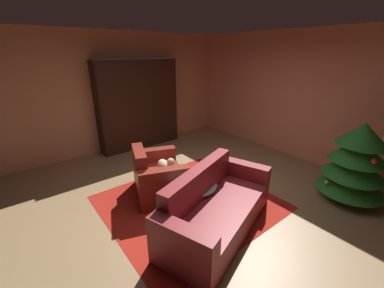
{
  "coord_description": "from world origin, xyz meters",
  "views": [
    {
      "loc": [
        2.55,
        -2.18,
        2.31
      ],
      "look_at": [
        -0.39,
        0.13,
        0.86
      ],
      "focal_mm": 22.57,
      "sensor_mm": 36.0,
      "label": 1
    }
  ],
  "objects_px": {
    "bottle_on_table": "(193,184)",
    "decorated_tree": "(356,162)",
    "armchair_red": "(158,177)",
    "bookshelf_unit": "(143,104)",
    "coffee_table": "(194,186)",
    "book_stack_on_table": "(195,180)",
    "couch_red": "(216,209)"
  },
  "relations": [
    {
      "from": "bottle_on_table",
      "to": "decorated_tree",
      "type": "height_order",
      "value": "decorated_tree"
    },
    {
      "from": "armchair_red",
      "to": "bottle_on_table",
      "type": "relative_size",
      "value": 4.8
    },
    {
      "from": "bookshelf_unit",
      "to": "decorated_tree",
      "type": "distance_m",
      "value": 4.54
    },
    {
      "from": "coffee_table",
      "to": "book_stack_on_table",
      "type": "bearing_deg",
      "value": 123.41
    },
    {
      "from": "bookshelf_unit",
      "to": "couch_red",
      "type": "bearing_deg",
      "value": -12.35
    },
    {
      "from": "couch_red",
      "to": "bottle_on_table",
      "type": "xyz_separation_m",
      "value": [
        -0.34,
        -0.12,
        0.27
      ]
    },
    {
      "from": "bookshelf_unit",
      "to": "armchair_red",
      "type": "relative_size",
      "value": 1.76
    },
    {
      "from": "bottle_on_table",
      "to": "decorated_tree",
      "type": "relative_size",
      "value": 0.19
    },
    {
      "from": "bookshelf_unit",
      "to": "book_stack_on_table",
      "type": "relative_size",
      "value": 9.84
    },
    {
      "from": "bookshelf_unit",
      "to": "book_stack_on_table",
      "type": "bearing_deg",
      "value": -13.43
    },
    {
      "from": "bottle_on_table",
      "to": "armchair_red",
      "type": "bearing_deg",
      "value": -175.82
    },
    {
      "from": "bookshelf_unit",
      "to": "bottle_on_table",
      "type": "relative_size",
      "value": 8.47
    },
    {
      "from": "armchair_red",
      "to": "bottle_on_table",
      "type": "height_order",
      "value": "armchair_red"
    },
    {
      "from": "coffee_table",
      "to": "decorated_tree",
      "type": "distance_m",
      "value": 2.61
    },
    {
      "from": "bookshelf_unit",
      "to": "couch_red",
      "type": "height_order",
      "value": "bookshelf_unit"
    },
    {
      "from": "coffee_table",
      "to": "book_stack_on_table",
      "type": "distance_m",
      "value": 0.1
    },
    {
      "from": "bookshelf_unit",
      "to": "coffee_table",
      "type": "relative_size",
      "value": 3.11
    },
    {
      "from": "decorated_tree",
      "to": "coffee_table",
      "type": "bearing_deg",
      "value": -120.8
    },
    {
      "from": "bookshelf_unit",
      "to": "decorated_tree",
      "type": "height_order",
      "value": "bookshelf_unit"
    },
    {
      "from": "coffee_table",
      "to": "bottle_on_table",
      "type": "height_order",
      "value": "bottle_on_table"
    },
    {
      "from": "bottle_on_table",
      "to": "coffee_table",
      "type": "bearing_deg",
      "value": 137.87
    },
    {
      "from": "coffee_table",
      "to": "book_stack_on_table",
      "type": "xyz_separation_m",
      "value": [
        -0.03,
        0.05,
        0.08
      ]
    },
    {
      "from": "book_stack_on_table",
      "to": "armchair_red",
      "type": "bearing_deg",
      "value": -161.38
    },
    {
      "from": "bookshelf_unit",
      "to": "book_stack_on_table",
      "type": "xyz_separation_m",
      "value": [
        2.91,
        -0.7,
        -0.58
      ]
    },
    {
      "from": "bottle_on_table",
      "to": "couch_red",
      "type": "bearing_deg",
      "value": 19.45
    },
    {
      "from": "bookshelf_unit",
      "to": "decorated_tree",
      "type": "xyz_separation_m",
      "value": [
        4.27,
        1.48,
        -0.42
      ]
    },
    {
      "from": "couch_red",
      "to": "armchair_red",
      "type": "bearing_deg",
      "value": -171.42
    },
    {
      "from": "armchair_red",
      "to": "book_stack_on_table",
      "type": "relative_size",
      "value": 5.58
    },
    {
      "from": "armchair_red",
      "to": "bottle_on_table",
      "type": "distance_m",
      "value": 0.92
    },
    {
      "from": "couch_red",
      "to": "coffee_table",
      "type": "height_order",
      "value": "couch_red"
    },
    {
      "from": "coffee_table",
      "to": "bottle_on_table",
      "type": "distance_m",
      "value": 0.24
    },
    {
      "from": "decorated_tree",
      "to": "couch_red",
      "type": "bearing_deg",
      "value": -110.77
    }
  ]
}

